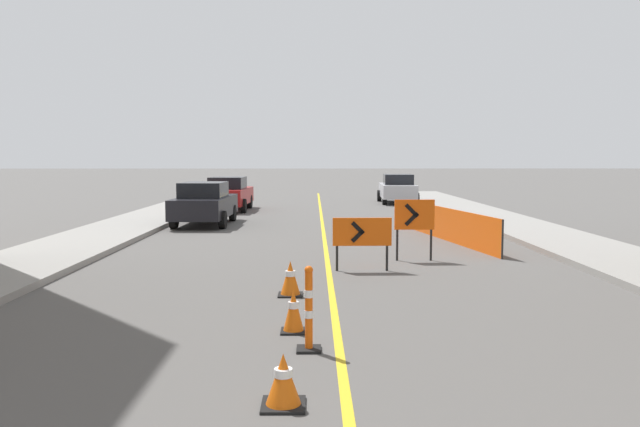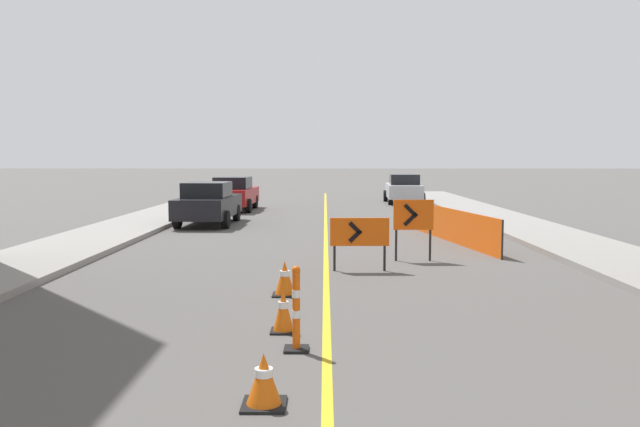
{
  "view_description": "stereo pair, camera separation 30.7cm",
  "coord_description": "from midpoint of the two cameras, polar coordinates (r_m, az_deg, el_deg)",
  "views": [
    {
      "loc": [
        -0.33,
        5.27,
        2.48
      ],
      "look_at": [
        -0.16,
        21.82,
        1.0
      ],
      "focal_mm": 35.0,
      "sensor_mm": 36.0,
      "label": 1
    },
    {
      "loc": [
        -0.02,
        5.27,
        2.48
      ],
      "look_at": [
        -0.16,
        21.82,
        1.0
      ],
      "focal_mm": 35.0,
      "sensor_mm": 36.0,
      "label": 2
    }
  ],
  "objects": [
    {
      "name": "sidewalk_left",
      "position": [
        20.43,
        -19.89,
        -1.96
      ],
      "size": [
        2.68,
        48.79,
        0.15
      ],
      "color": "gray",
      "rests_on": "ground_plane"
    },
    {
      "name": "lane_stripe",
      "position": [
        19.29,
        -0.06,
        -2.26
      ],
      "size": [
        0.12,
        48.79,
        0.01
      ],
      "color": "gold",
      "rests_on": "ground_plane"
    },
    {
      "name": "safety_mesh_fence",
      "position": [
        18.81,
        11.36,
        -1.06
      ],
      "size": [
        1.21,
        6.48,
        0.98
      ],
      "rotation": [
        0.0,
        0.0,
        1.75
      ],
      "color": "#EF560C",
      "rests_on": "ground_plane"
    },
    {
      "name": "traffic_cone_farthest",
      "position": [
        11.31,
        -3.51,
        -5.95
      ],
      "size": [
        0.44,
        0.44,
        0.63
      ],
      "color": "black",
      "rests_on": "ground_plane"
    },
    {
      "name": "sidewalk_right",
      "position": [
        20.55,
        19.65,
        -1.91
      ],
      "size": [
        2.68,
        48.79,
        0.15
      ],
      "color": "gray",
      "rests_on": "ground_plane"
    },
    {
      "name": "parked_car_curb_far",
      "position": [
        34.48,
        6.85,
        2.28
      ],
      "size": [
        2.01,
        4.38,
        1.59
      ],
      "rotation": [
        0.0,
        0.0,
        -0.05
      ],
      "color": "#B7B7BC",
      "rests_on": "ground_plane"
    },
    {
      "name": "traffic_cone_fifth",
      "position": [
        8.99,
        -3.43,
        -8.9
      ],
      "size": [
        0.36,
        0.36,
        0.62
      ],
      "color": "black",
      "rests_on": "ground_plane"
    },
    {
      "name": "traffic_cone_fourth",
      "position": [
        6.46,
        -4.79,
        -14.97
      ],
      "size": [
        0.44,
        0.44,
        0.54
      ],
      "color": "black",
      "rests_on": "ground_plane"
    },
    {
      "name": "delineator_post_rear",
      "position": [
        8.11,
        -2.13,
        -9.22
      ],
      "size": [
        0.32,
        0.32,
        1.11
      ],
      "color": "black",
      "rests_on": "ground_plane"
    },
    {
      "name": "parked_car_curb_near",
      "position": [
        23.47,
        -10.88,
        0.91
      ],
      "size": [
        1.95,
        4.35,
        1.59
      ],
      "rotation": [
        0.0,
        0.0,
        -0.03
      ],
      "color": "black",
      "rests_on": "ground_plane"
    },
    {
      "name": "arrow_barricade_primary",
      "position": [
        13.67,
        3.22,
        -1.84
      ],
      "size": [
        1.29,
        0.09,
        1.17
      ],
      "rotation": [
        0.0,
        0.0,
        0.01
      ],
      "color": "#EF560C",
      "rests_on": "ground_plane"
    },
    {
      "name": "parked_car_curb_mid",
      "position": [
        29.67,
        -8.67,
        1.81
      ],
      "size": [
        1.95,
        4.36,
        1.59
      ],
      "rotation": [
        0.0,
        0.0,
        -0.04
      ],
      "color": "maroon",
      "rests_on": "ground_plane"
    },
    {
      "name": "arrow_barricade_secondary",
      "position": [
        15.14,
        8.05,
        -0.38
      ],
      "size": [
        0.97,
        0.1,
        1.48
      ],
      "rotation": [
        0.0,
        0.0,
        0.03
      ],
      "color": "#EF560C",
      "rests_on": "ground_plane"
    }
  ]
}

